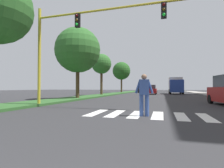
{
  "coord_description": "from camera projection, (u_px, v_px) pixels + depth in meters",
  "views": [
    {
      "loc": [
        0.64,
        0.3,
        1.13
      ],
      "look_at": [
        -4.1,
        16.68,
        1.51
      ],
      "focal_mm": 27.92,
      "sensor_mm": 36.0,
      "label": 1
    }
  ],
  "objects": [
    {
      "name": "ground_plane",
      "position": [
        158.0,
        95.0,
        28.68
      ],
      "size": [
        140.0,
        140.0,
        0.0
      ],
      "primitive_type": "plane",
      "color": "#2D2D30"
    },
    {
      "name": "crosswalk",
      "position": [
        147.0,
        115.0,
        7.3
      ],
      "size": [
        4.95,
        2.2,
        0.01
      ],
      "color": "silver",
      "rests_on": "ground_plane"
    },
    {
      "name": "median_strip",
      "position": [
        109.0,
        94.0,
        28.95
      ],
      "size": [
        2.75,
        64.0,
        0.15
      ],
      "primitive_type": "cube",
      "color": "#2D5B28",
      "rests_on": "ground_plane"
    },
    {
      "name": "tree_mid",
      "position": [
        78.0,
        50.0,
        17.34
      ],
      "size": [
        4.5,
        4.5,
        7.0
      ],
      "color": "#4C3823",
      "rests_on": "median_strip"
    },
    {
      "name": "tree_far",
      "position": [
        101.0,
        64.0,
        26.21
      ],
      "size": [
        2.98,
        2.98,
        6.1
      ],
      "color": "#4C3823",
      "rests_on": "median_strip"
    },
    {
      "name": "tree_distant",
      "position": [
        121.0,
        71.0,
        38.94
      ],
      "size": [
        3.97,
        3.97,
        6.78
      ],
      "color": "#4C3823",
      "rests_on": "median_strip"
    },
    {
      "name": "sidewalk_right",
      "position": [
        219.0,
        95.0,
        24.46
      ],
      "size": [
        3.0,
        64.0,
        0.15
      ],
      "primitive_type": "cube",
      "color": "#9E9991",
      "rests_on": "ground_plane"
    },
    {
      "name": "traffic_light_gantry",
      "position": [
        77.0,
        33.0,
        10.25
      ],
      "size": [
        8.96,
        0.3,
        6.0
      ],
      "color": "gold",
      "rests_on": "median_strip"
    },
    {
      "name": "pedestrian_performer",
      "position": [
        144.0,
        93.0,
        6.98
      ],
      "size": [
        0.75,
        0.31,
        1.69
      ],
      "color": "#334C8C",
      "rests_on": "ground_plane"
    },
    {
      "name": "sedan_midblock",
      "position": [
        151.0,
        90.0,
        30.8
      ],
      "size": [
        1.85,
        4.49,
        1.65
      ],
      "color": "maroon",
      "rests_on": "ground_plane"
    },
    {
      "name": "sedan_distant",
      "position": [
        143.0,
        89.0,
        40.42
      ],
      "size": [
        1.95,
        4.12,
        1.63
      ],
      "color": "black",
      "rests_on": "ground_plane"
    },
    {
      "name": "sedan_far_horizon",
      "position": [
        149.0,
        89.0,
        54.91
      ],
      "size": [
        2.15,
        4.23,
        1.63
      ],
      "color": "maroon",
      "rests_on": "ground_plane"
    },
    {
      "name": "truck_box_delivery",
      "position": [
        176.0,
        85.0,
        32.91
      ],
      "size": [
        2.4,
        6.2,
        3.1
      ],
      "color": "navy",
      "rests_on": "ground_plane"
    }
  ]
}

